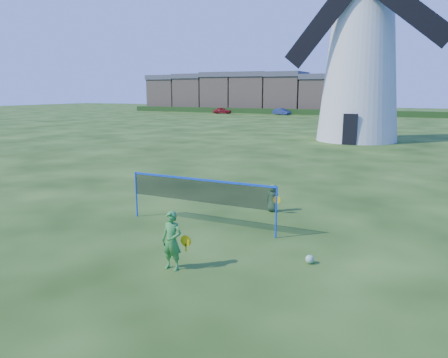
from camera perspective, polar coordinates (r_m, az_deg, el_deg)
name	(u,v)px	position (r m, az deg, el deg)	size (l,w,h in m)	color
ground	(211,228)	(13.35, -1.72, -6.63)	(220.00, 220.00, 0.00)	black
windmill	(361,56)	(38.62, 18.01, 15.50)	(13.98, 6.76, 20.04)	silver
badminton_net	(201,191)	(13.23, -3.19, -1.68)	(5.05, 0.05, 1.55)	blue
player_girl	(172,241)	(10.23, -7.05, -8.27)	(0.69, 0.37, 1.44)	#388D39
player_boy	(273,198)	(15.10, 6.62, -2.57)	(0.61, 0.40, 0.99)	#42833F
play_ball	(310,259)	(10.91, 11.50, -10.57)	(0.22, 0.22, 0.22)	green
terraced_houses	(255,92)	(89.62, 4.22, 11.57)	(49.62, 8.40, 8.14)	tan
hedge	(269,111)	(82.18, 6.13, 9.09)	(62.00, 0.80, 1.00)	#193814
car_left	(222,111)	(82.11, -0.23, 9.22)	(1.42, 3.53, 1.20)	maroon
car_right	(282,112)	(78.96, 7.80, 9.00)	(1.23, 3.52, 1.16)	navy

